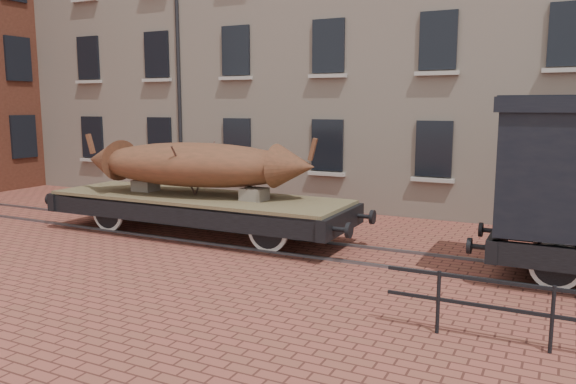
% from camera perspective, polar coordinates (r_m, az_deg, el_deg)
% --- Properties ---
extents(ground, '(90.00, 90.00, 0.00)m').
position_cam_1_polar(ground, '(13.57, 5.67, -6.23)').
color(ground, brown).
extents(warehouse_cream, '(40.00, 10.19, 14.00)m').
position_cam_1_polar(warehouse_cream, '(22.59, 23.09, 17.02)').
color(warehouse_cream, beige).
rests_on(warehouse_cream, ground).
extents(rail_track, '(30.00, 1.52, 0.06)m').
position_cam_1_polar(rail_track, '(13.57, 5.67, -6.10)').
color(rail_track, '#59595E').
rests_on(rail_track, ground).
extents(flatcar_wagon, '(9.40, 2.55, 1.42)m').
position_cam_1_polar(flatcar_wagon, '(15.35, -9.18, -1.15)').
color(flatcar_wagon, brown).
rests_on(flatcar_wagon, ground).
extents(iron_boat, '(6.76, 2.69, 1.62)m').
position_cam_1_polar(iron_boat, '(15.24, -9.47, 2.78)').
color(iron_boat, brown).
rests_on(iron_boat, flatcar_wagon).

